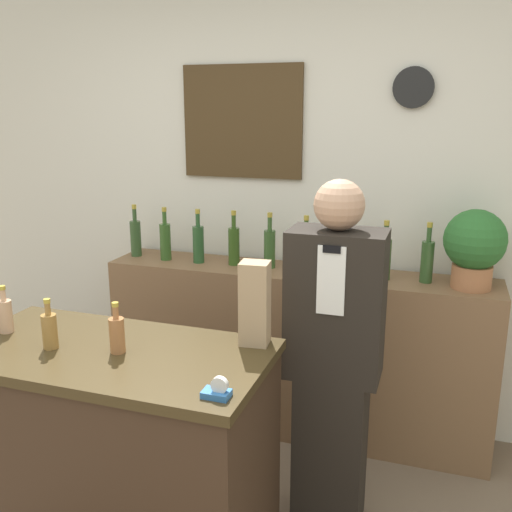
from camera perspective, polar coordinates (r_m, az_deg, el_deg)
name	(u,v)px	position (r m, az deg, el deg)	size (l,w,h in m)	color
back_wall	(283,195)	(3.38, 2.71, 6.13)	(5.20, 0.09, 2.70)	silver
back_shelf	(294,351)	(3.36, 3.87, -9.45)	(2.19, 0.38, 0.97)	brown
display_counter	(117,459)	(2.51, -13.77, -19.12)	(1.23, 0.63, 0.96)	#382619
shopkeeper	(333,363)	(2.52, 7.75, -10.54)	(0.40, 0.25, 1.58)	black
potted_plant	(475,245)	(3.03, 21.02, 1.03)	(0.30, 0.30, 0.40)	#B27047
paper_bag	(255,303)	(2.21, -0.12, -4.77)	(0.12, 0.11, 0.33)	tan
tape_dispenser	(217,391)	(1.87, -3.87, -13.30)	(0.09, 0.06, 0.07)	#2D66A8
counter_bottle_0	(5,315)	(2.57, -23.78, -5.40)	(0.06, 0.06, 0.20)	tan
counter_bottle_1	(50,330)	(2.34, -19.94, -6.95)	(0.06, 0.06, 0.20)	olive
counter_bottle_2	(117,334)	(2.22, -13.73, -7.56)	(0.06, 0.06, 0.20)	#A2673C
shelf_bottle_0	(136,237)	(3.55, -11.94, 1.89)	(0.07, 0.07, 0.32)	#314E28
shelf_bottle_1	(165,240)	(3.43, -9.05, 1.58)	(0.07, 0.07, 0.32)	#325823
shelf_bottle_2	(198,243)	(3.34, -5.79, 1.33)	(0.07, 0.07, 0.32)	#285129
shelf_bottle_3	(234,245)	(3.28, -2.22, 1.14)	(0.07, 0.07, 0.32)	#31501C
shelf_bottle_4	(270,247)	(3.22, 1.37, 0.88)	(0.07, 0.07, 0.32)	#345627
shelf_bottle_5	(306,251)	(3.14, 4.99, 0.49)	(0.07, 0.07, 0.32)	#344F1C
shelf_bottle_6	(344,254)	(3.10, 8.84, 0.19)	(0.07, 0.07, 0.32)	#355329
shelf_bottle_7	(385,257)	(3.07, 12.75, -0.15)	(0.07, 0.07, 0.32)	#334F25
shelf_bottle_8	(427,260)	(3.08, 16.74, -0.39)	(0.07, 0.07, 0.32)	#325428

